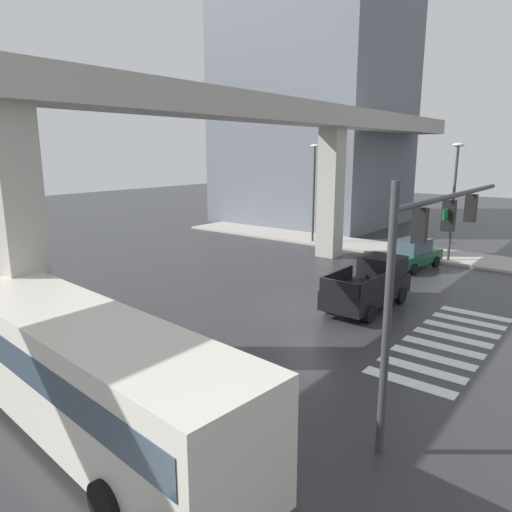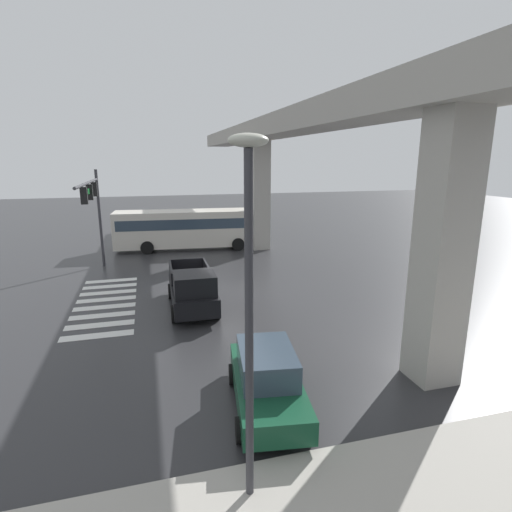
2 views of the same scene
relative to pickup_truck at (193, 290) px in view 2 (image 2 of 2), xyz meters
The scene contains 9 objects.
ground_plane 2.92m from the pickup_truck, 137.27° to the left, with size 120.00×120.00×0.00m, color #2D2D30.
crosswalk_stripes 4.59m from the pickup_truck, 116.69° to the right, with size 8.25×2.80×0.01m.
elevated_overpass 9.94m from the pickup_truck, 106.97° to the left, with size 56.07×2.40×9.43m.
sidewalk_east 12.85m from the pickup_truck, 17.53° to the left, with size 4.00×36.00×0.15m, color #ADA89E.
pickup_truck is the anchor object (origin of this frame).
city_bus 13.34m from the pickup_truck, behind, with size 3.45×10.97×2.99m.
sedan_dark_green 8.16m from the pickup_truck, ahead, with size 4.50×2.41×1.72m.
traffic_signal_mast 9.10m from the pickup_truck, 145.72° to the right, with size 8.69×0.32×6.20m.
street_lamp_near_corner 11.59m from the pickup_truck, ahead, with size 0.44×0.70×7.24m.
Camera 2 is at (19.76, -3.67, 6.82)m, focal length 28.29 mm.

